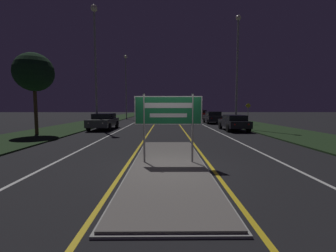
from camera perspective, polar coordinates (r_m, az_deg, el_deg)
The scene contains 21 objects.
ground_plane at distance 7.64m, azimuth 0.13°, elevation -10.76°, with size 160.00×160.00×0.00m, color black.
median_island at distance 8.13m, azimuth 0.09°, elevation -9.49°, with size 2.55×9.10×0.10m.
verge_left at distance 29.01m, azimuth -19.44°, elevation 0.61°, with size 5.00×100.00×0.08m.
verge_right at distance 29.06m, azimuth 18.76°, elevation 0.64°, with size 5.00×100.00×0.08m.
centre_line_yellow_left at distance 32.46m, azimuth -2.94°, elevation 1.24°, with size 0.12×70.00×0.01m.
centre_line_yellow_right at distance 32.46m, azimuth 2.24°, elevation 1.25°, with size 0.12×70.00×0.01m.
lane_line_white_left at distance 32.69m, azimuth -7.73°, elevation 1.23°, with size 0.12×70.00×0.01m.
lane_line_white_right at distance 32.71m, azimuth 7.03°, elevation 1.24°, with size 0.12×70.00×0.01m.
edge_line_white_left at distance 33.20m, azimuth -12.88°, elevation 1.21°, with size 0.10×70.00×0.01m.
edge_line_white_right at distance 33.23m, azimuth 12.17°, elevation 1.23°, with size 0.10×70.00×0.01m.
highway_sign at distance 7.88m, azimuth 0.09°, elevation 3.26°, with size 2.37×0.07×2.43m.
streetlight_left_near at distance 22.21m, azimuth -18.03°, elevation 18.37°, with size 0.59×0.59×11.02m.
streetlight_left_far at distance 38.10m, azimuth -10.65°, elevation 12.01°, with size 0.56×0.56×10.47m.
streetlight_right_near at distance 22.22m, azimuth 17.19°, elevation 15.46°, with size 0.47×0.47×10.28m.
car_receding_0 at distance 20.24m, azimuth 16.39°, elevation 0.94°, with size 1.89×4.26×1.37m.
car_receding_1 at distance 28.50m, azimuth 11.32°, elevation 2.21°, with size 1.91×4.19×1.50m.
car_receding_2 at distance 40.14m, azimuth 8.31°, elevation 3.02°, with size 2.00×4.24×1.51m.
car_approaching_0 at distance 21.41m, azimuth -16.02°, elevation 1.25°, with size 2.00×4.75×1.44m.
car_approaching_1 at distance 28.89m, azimuth -5.72°, elevation 2.32°, with size 1.97×4.21×1.44m.
warning_sign at distance 26.93m, azimuth 19.66°, elevation 3.48°, with size 0.60×0.06×2.42m.
roadside_palm_left at distance 18.97m, azimuth -30.92°, elevation 11.58°, with size 2.71×2.71×5.80m.
Camera 1 is at (-0.08, -7.36, 2.06)m, focal length 24.00 mm.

